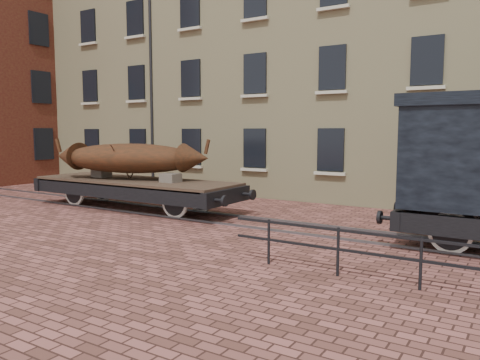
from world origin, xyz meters
The scene contains 5 objects.
ground centered at (0.00, 0.00, 0.00)m, with size 90.00×90.00×0.00m, color #512D25.
warehouse_cream centered at (3.00, 9.99, 7.00)m, with size 40.00×10.19×14.00m.
rail_track centered at (0.00, 0.00, 0.03)m, with size 30.00×1.52×0.06m.
flatcar_wagon centered at (-4.86, 0.00, 0.89)m, with size 9.49×2.57×1.43m.
iron_boat centered at (-5.08, 0.00, 1.92)m, with size 6.32×3.32×1.54m.
Camera 1 is at (7.86, -12.71, 2.94)m, focal length 35.00 mm.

